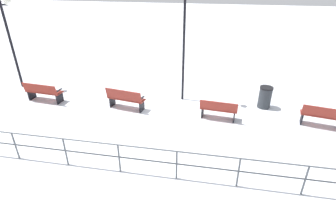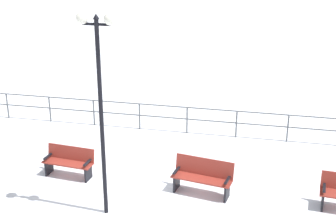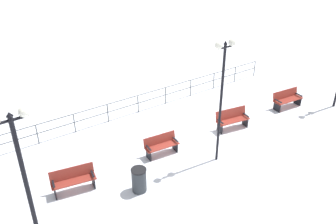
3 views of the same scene
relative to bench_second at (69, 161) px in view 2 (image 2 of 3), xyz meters
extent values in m
plane|color=white|center=(0.20, 1.95, -0.46)|extent=(80.00, 80.00, 0.00)
cube|color=maroon|center=(0.07, -0.01, -0.01)|extent=(0.59, 1.51, 0.04)
cube|color=maroon|center=(-0.15, 0.01, 0.21)|extent=(0.25, 1.47, 0.40)
cube|color=black|center=(0.01, -0.64, -0.23)|extent=(0.41, 0.09, 0.44)
cube|color=black|center=(0.13, 0.62, -0.23)|extent=(0.41, 0.09, 0.44)
cube|color=black|center=(0.03, -0.64, 0.11)|extent=(0.41, 0.11, 0.04)
cube|color=black|center=(0.15, 0.62, 0.11)|extent=(0.41, 0.11, 0.04)
cube|color=maroon|center=(0.25, 3.90, 0.02)|extent=(0.74, 1.69, 0.04)
cube|color=maroon|center=(0.01, 3.94, 0.27)|extent=(0.40, 1.63, 0.48)
cube|color=black|center=(0.12, 3.19, -0.22)|extent=(0.42, 0.12, 0.47)
cube|color=black|center=(0.37, 4.60, -0.22)|extent=(0.42, 0.12, 0.47)
cube|color=black|center=(0.14, 3.19, 0.14)|extent=(0.43, 0.14, 0.04)
cube|color=black|center=(0.39, 4.60, 0.14)|extent=(0.43, 0.14, 0.04)
cube|color=black|center=(0.24, 7.06, -0.22)|extent=(0.46, 0.09, 0.47)
cube|color=black|center=(0.26, 7.05, 0.13)|extent=(0.47, 0.11, 0.04)
cylinder|color=black|center=(1.62, 1.66, 2.01)|extent=(0.10, 0.10, 4.93)
cylinder|color=black|center=(1.62, 1.66, 4.35)|extent=(0.06, 0.65, 0.06)
sphere|color=white|center=(1.62, 1.34, 4.48)|extent=(0.28, 0.28, 0.28)
sphere|color=white|center=(1.62, 1.99, 4.48)|extent=(0.28, 0.28, 0.28)
cone|color=black|center=(1.62, 1.66, 4.53)|extent=(0.14, 0.14, 0.12)
cylinder|color=#4C5156|center=(-3.74, -4.02, 0.02)|extent=(0.05, 0.05, 0.96)
cylinder|color=#4C5156|center=(-3.74, -2.32, 0.02)|extent=(0.05, 0.05, 0.96)
cylinder|color=#4C5156|center=(-3.74, -0.61, 0.02)|extent=(0.05, 0.05, 0.96)
cylinder|color=#4C5156|center=(-3.74, 1.09, 0.02)|extent=(0.05, 0.05, 0.96)
cylinder|color=#4C5156|center=(-3.74, 2.80, 0.02)|extent=(0.05, 0.05, 0.96)
cylinder|color=#4C5156|center=(-3.74, 4.50, 0.02)|extent=(0.05, 0.05, 0.96)
cylinder|color=#4C5156|center=(-3.74, 6.21, 0.02)|extent=(0.05, 0.05, 0.96)
cylinder|color=#4C5156|center=(-3.74, 1.95, 0.50)|extent=(0.04, 15.34, 0.04)
cylinder|color=#4C5156|center=(-3.74, 1.95, 0.07)|extent=(0.04, 15.34, 0.04)
camera|label=1|loc=(-9.71, 0.23, 4.94)|focal=28.88mm
camera|label=2|loc=(11.78, 5.45, 6.46)|focal=52.44mm
camera|label=3|loc=(10.33, -6.85, 8.30)|focal=37.94mm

